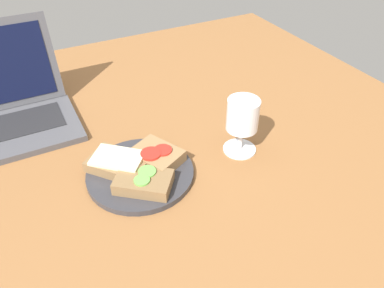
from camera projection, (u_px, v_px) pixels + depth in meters
wooden_table at (168, 169)px, 81.22cm from camera, size 140.00×140.00×3.00cm
plate at (140, 174)px, 76.86cm from camera, size 21.98×21.98×1.28cm
sandwich_with_cheese at (118, 162)px, 76.46cm from camera, size 13.66×14.12×2.97cm
sandwich_with_cucumber at (144, 182)px, 72.19cm from camera, size 12.71×12.05×2.87cm
sandwich_with_tomato at (156, 156)px, 78.20cm from camera, size 11.34×12.38×3.07cm
wine_glass at (243, 117)px, 78.52cm from camera, size 7.33×7.33×12.89cm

